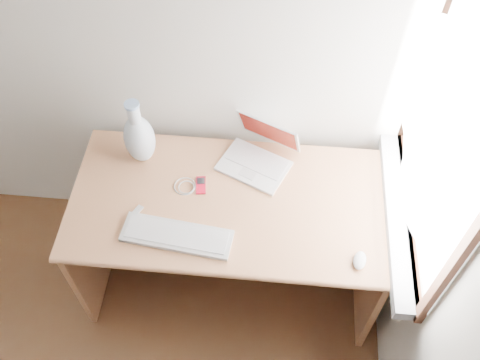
# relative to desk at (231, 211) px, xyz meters

# --- Properties ---
(back_wall) EXTENTS (3.50, 0.04, 2.60)m
(back_wall) POSITION_rel_desk_xyz_m (-0.93, 0.34, 0.75)
(back_wall) COLOR silver
(back_wall) RESTS_ON floor
(window) EXTENTS (0.11, 0.99, 1.10)m
(window) POSITION_rel_desk_xyz_m (0.78, -0.11, 0.73)
(window) COLOR white
(window) RESTS_ON right_wall
(desk) EXTENTS (1.46, 0.73, 0.77)m
(desk) POSITION_rel_desk_xyz_m (0.00, 0.00, 0.00)
(desk) COLOR tan
(desk) RESTS_ON floor
(laptop) EXTENTS (0.38, 0.38, 0.21)m
(laptop) POSITION_rel_desk_xyz_m (0.10, 0.16, 0.27)
(laptop) COLOR white
(laptop) RESTS_ON desk
(external_keyboard) EXTENTS (0.50, 0.20, 0.02)m
(external_keyboard) POSITION_rel_desk_xyz_m (-0.20, -0.30, 0.24)
(external_keyboard) COLOR silver
(external_keyboard) RESTS_ON desk
(mouse) EXTENTS (0.07, 0.10, 0.03)m
(mouse) POSITION_rel_desk_xyz_m (0.58, -0.35, 0.24)
(mouse) COLOR white
(mouse) RESTS_ON desk
(ipod) EXTENTS (0.06, 0.10, 0.01)m
(ipod) POSITION_rel_desk_xyz_m (-0.14, -0.02, 0.23)
(ipod) COLOR #A30B21
(ipod) RESTS_ON desk
(cable_coil) EXTENTS (0.11, 0.11, 0.01)m
(cable_coil) POSITION_rel_desk_xyz_m (-0.21, -0.03, 0.23)
(cable_coil) COLOR silver
(cable_coil) RESTS_ON desk
(remote) EXTENTS (0.06, 0.08, 0.01)m
(remote) POSITION_rel_desk_xyz_m (-0.41, -0.19, 0.23)
(remote) COLOR silver
(remote) RESTS_ON desk
(vase) EXTENTS (0.14, 0.14, 0.37)m
(vase) POSITION_rel_desk_xyz_m (-0.44, 0.12, 0.37)
(vase) COLOR white
(vase) RESTS_ON desk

